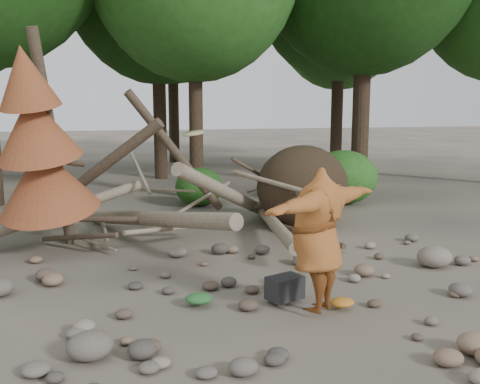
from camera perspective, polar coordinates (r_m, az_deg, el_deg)
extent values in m
plane|color=#514C44|center=(8.16, 0.90, -11.48)|extent=(120.00, 120.00, 0.00)
ellipsoid|color=#332619|center=(12.70, 6.70, 0.54)|extent=(2.20, 1.87, 1.98)
cylinder|color=gray|center=(11.32, -9.30, -2.83)|extent=(2.61, 5.11, 1.08)
cylinder|color=gray|center=(12.06, -1.08, -0.29)|extent=(3.18, 3.71, 1.90)
cylinder|color=brown|center=(12.01, -15.58, 1.75)|extent=(3.08, 1.91, 2.49)
cylinder|color=gray|center=(11.73, 3.58, -3.31)|extent=(1.13, 4.98, 0.43)
cylinder|color=brown|center=(12.31, -6.77, 4.06)|extent=(2.39, 1.03, 2.89)
cylinder|color=gray|center=(11.56, -19.39, -2.23)|extent=(3.71, 0.86, 1.20)
cylinder|color=#4C3F30|center=(11.13, -16.87, -4.64)|extent=(1.52, 1.70, 0.49)
cylinder|color=gray|center=(12.14, -4.06, -0.73)|extent=(1.57, 0.85, 0.69)
cylinder|color=#4C3F30|center=(12.96, 2.43, 1.70)|extent=(1.92, 1.25, 1.10)
cylinder|color=gray|center=(11.64, -10.67, 2.20)|extent=(0.37, 1.42, 0.85)
cylinder|color=#4C3F30|center=(11.71, 6.83, -4.38)|extent=(0.79, 2.54, 0.12)
cylinder|color=gray|center=(10.79, -7.87, -3.94)|extent=(1.78, 1.11, 0.29)
cylinder|color=#4C3F30|center=(11.17, -19.35, 5.16)|extent=(0.67, 1.13, 4.35)
cone|color=brown|center=(10.93, -20.08, 1.36)|extent=(2.06, 2.13, 1.86)
cone|color=brown|center=(10.66, -21.02, 6.53)|extent=(1.71, 1.78, 1.65)
cone|color=brown|center=(10.49, -21.92, 11.37)|extent=(1.23, 1.30, 1.41)
cylinder|color=#38281C|center=(16.84, -4.77, 11.46)|extent=(0.44, 0.44, 7.14)
cylinder|color=#38281C|center=(19.51, 12.99, 14.33)|extent=(0.60, 0.60, 9.45)
cylinder|color=#38281C|center=(21.73, -8.66, 12.70)|extent=(0.52, 0.52, 8.54)
cylinder|color=#38281C|center=(23.47, 10.39, 11.86)|extent=(0.50, 0.50, 8.12)
cylinder|color=#38281C|center=(28.17, -7.16, 12.09)|extent=(0.54, 0.54, 8.75)
cylinder|color=#38281C|center=(30.35, 10.39, 10.94)|extent=(0.46, 0.46, 7.84)
ellipsoid|color=#235819|center=(30.77, 10.62, 18.67)|extent=(7.17, 7.17, 8.60)
ellipsoid|color=#235819|center=(15.58, -4.38, 0.56)|extent=(1.40, 1.40, 1.12)
ellipsoid|color=#2B6820|center=(16.15, 10.97, 1.58)|extent=(2.00, 2.00, 1.60)
imported|color=#995322|center=(7.36, 8.30, -5.07)|extent=(2.43, 1.86, 1.99)
cylinder|color=tan|center=(6.34, -5.00, 6.27)|extent=(0.31, 0.31, 0.09)
cube|color=black|center=(8.04, 4.80, -10.53)|extent=(0.59, 0.49, 0.34)
ellipsoid|color=#265F29|center=(7.91, -4.42, -11.60)|extent=(0.40, 0.34, 0.15)
ellipsoid|color=#BF7320|center=(7.91, 10.82, -11.82)|extent=(0.35, 0.29, 0.13)
ellipsoid|color=#655D54|center=(6.59, -15.73, -15.50)|extent=(0.54, 0.49, 0.32)
ellipsoid|color=#856C53|center=(7.04, 23.81, -14.58)|extent=(0.43, 0.39, 0.26)
ellipsoid|color=gray|center=(10.32, 20.04, -6.51)|extent=(0.63, 0.57, 0.38)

